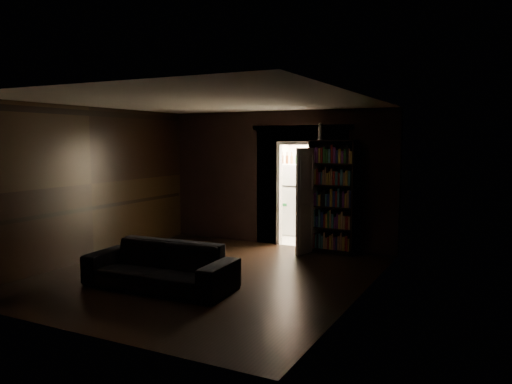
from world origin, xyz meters
TOP-DOWN VIEW (x-y plane):
  - ground at (0.00, 0.00)m, footprint 5.50×5.50m
  - room_walls at (-0.01, 1.07)m, footprint 5.02×5.61m
  - kitchen_alcove at (0.50, 3.87)m, footprint 2.20×1.80m
  - sofa at (-0.29, -0.88)m, footprint 2.32×1.08m
  - bookshelf at (1.25, 2.55)m, footprint 0.95×0.63m
  - refrigerator at (-0.08, 4.03)m, footprint 0.89×0.85m
  - door at (0.87, 2.32)m, footprint 0.25×0.84m
  - figurine at (1.00, 2.49)m, footprint 0.13×0.13m
  - bottles at (-0.18, 3.91)m, footprint 0.67×0.29m

SIDE VIEW (x-z plane):
  - ground at x=0.00m, z-range 0.00..0.00m
  - sofa at x=-0.29m, z-range 0.00..0.88m
  - refrigerator at x=-0.08m, z-range 0.00..1.65m
  - door at x=0.87m, z-range 0.00..2.05m
  - bookshelf at x=1.25m, z-range 0.00..2.20m
  - kitchen_alcove at x=0.50m, z-range -0.09..2.51m
  - room_walls at x=-0.01m, z-range 0.26..3.10m
  - bottles at x=-0.18m, z-range 1.65..1.93m
  - figurine at x=1.00m, z-range 2.20..2.52m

